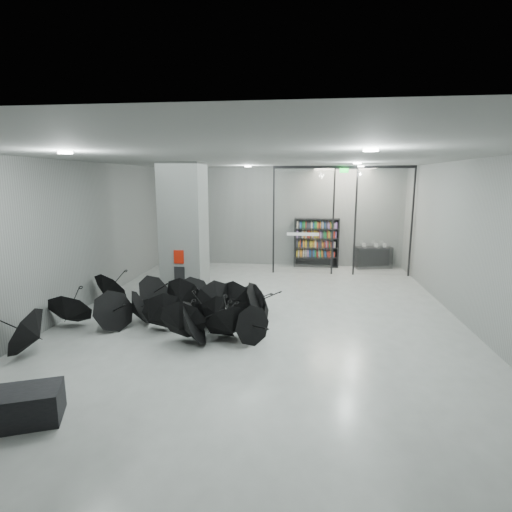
# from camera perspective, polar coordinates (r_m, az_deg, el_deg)

# --- Properties ---
(room) EXTENTS (14.00, 14.02, 4.01)m
(room) POSITION_cam_1_polar(r_m,az_deg,el_deg) (9.62, 0.75, 6.75)
(room) COLOR gray
(room) RESTS_ON ground
(column) EXTENTS (1.20, 1.20, 4.00)m
(column) POSITION_cam_1_polar(r_m,az_deg,el_deg) (12.15, -10.10, 3.45)
(column) COLOR slate
(column) RESTS_ON ground
(fire_cabinet) EXTENTS (0.28, 0.04, 0.38)m
(fire_cabinet) POSITION_cam_1_polar(r_m,az_deg,el_deg) (11.67, -10.86, -0.12)
(fire_cabinet) COLOR #A50A07
(fire_cabinet) RESTS_ON column
(info_panel) EXTENTS (0.30, 0.03, 0.42)m
(info_panel) POSITION_cam_1_polar(r_m,az_deg,el_deg) (11.78, -10.77, -2.51)
(info_panel) COLOR black
(info_panel) RESTS_ON column
(exit_sign) EXTENTS (0.30, 0.06, 0.15)m
(exit_sign) POSITION_cam_1_polar(r_m,az_deg,el_deg) (14.91, 12.34, 11.72)
(exit_sign) COLOR #0CE533
(exit_sign) RESTS_ON room
(glass_partition) EXTENTS (5.06, 0.08, 4.00)m
(glass_partition) POSITION_cam_1_polar(r_m,az_deg,el_deg) (15.17, 11.99, 5.52)
(glass_partition) COLOR silver
(glass_partition) RESTS_ON ground
(bench) EXTENTS (1.68, 1.20, 0.50)m
(bench) POSITION_cam_1_polar(r_m,az_deg,el_deg) (7.25, -32.07, -17.85)
(bench) COLOR black
(bench) RESTS_ON ground
(bookshelf) EXTENTS (1.81, 0.42, 1.97)m
(bookshelf) POSITION_cam_1_polar(r_m,az_deg,el_deg) (16.50, 8.54, 1.87)
(bookshelf) COLOR black
(bookshelf) RESTS_ON ground
(shop_counter) EXTENTS (1.52, 0.86, 0.86)m
(shop_counter) POSITION_cam_1_polar(r_m,az_deg,el_deg) (16.86, 16.21, -0.19)
(shop_counter) COLOR black
(shop_counter) RESTS_ON ground
(umbrella_cluster) EXTENTS (5.64, 4.73, 1.31)m
(umbrella_cluster) POSITION_cam_1_polar(r_m,az_deg,el_deg) (9.96, -10.99, -8.22)
(umbrella_cluster) COLOR black
(umbrella_cluster) RESTS_ON ground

